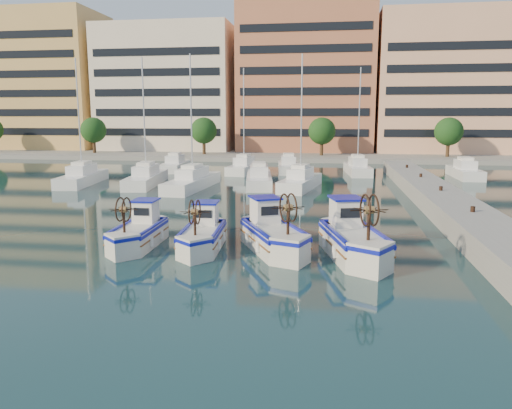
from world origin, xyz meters
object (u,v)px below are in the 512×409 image
fishing_boat_a (139,231)px  fishing_boat_d (352,237)px  fishing_boat_b (203,233)px  fishing_boat_c (272,233)px

fishing_boat_a → fishing_boat_d: bearing=-3.6°
fishing_boat_a → fishing_boat_b: bearing=-1.9°
fishing_boat_b → fishing_boat_d: fishing_boat_d is taller
fishing_boat_c → fishing_boat_d: (3.68, -0.54, 0.05)m
fishing_boat_c → fishing_boat_d: bearing=-33.6°
fishing_boat_b → fishing_boat_c: bearing=-1.0°
fishing_boat_d → fishing_boat_c: bearing=157.6°
fishing_boat_a → fishing_boat_b: size_ratio=1.00×
fishing_boat_a → fishing_boat_c: size_ratio=0.87×
fishing_boat_a → fishing_boat_c: (6.52, 0.15, 0.09)m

